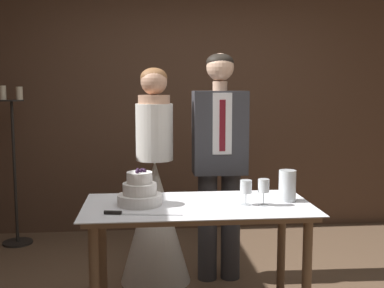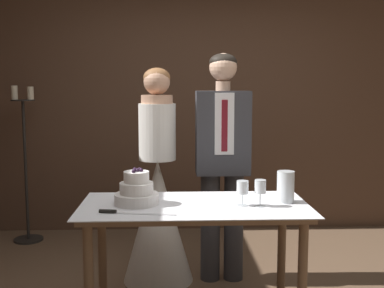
{
  "view_description": "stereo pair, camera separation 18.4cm",
  "coord_description": "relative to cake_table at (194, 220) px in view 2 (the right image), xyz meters",
  "views": [
    {
      "loc": [
        -0.41,
        -2.9,
        1.51
      ],
      "look_at": [
        -0.09,
        0.33,
        1.12
      ],
      "focal_mm": 45.0,
      "sensor_mm": 36.0,
      "label": 1
    },
    {
      "loc": [
        -0.22,
        -2.91,
        1.51
      ],
      "look_at": [
        -0.09,
        0.33,
        1.12
      ],
      "focal_mm": 45.0,
      "sensor_mm": 36.0,
      "label": 2
    }
  ],
  "objects": [
    {
      "name": "wall_back",
      "position": [
        0.09,
        2.16,
        0.66
      ],
      "size": [
        4.55,
        0.12,
        2.69
      ],
      "primitive_type": "cube",
      "color": "#513828",
      "rests_on": "ground_plane"
    },
    {
      "name": "cake_table",
      "position": [
        0.0,
        0.0,
        0.0
      ],
      "size": [
        1.39,
        0.71,
        0.79
      ],
      "color": "#8E6B4C",
      "rests_on": "ground_plane"
    },
    {
      "name": "tiered_cake",
      "position": [
        -0.35,
        0.02,
        0.18
      ],
      "size": [
        0.27,
        0.27,
        0.22
      ],
      "color": "white",
      "rests_on": "cake_table"
    },
    {
      "name": "cake_knife",
      "position": [
        -0.42,
        -0.2,
        0.11
      ],
      "size": [
        0.44,
        0.09,
        0.02
      ],
      "rotation": [
        0.0,
        0.0,
        -0.16
      ],
      "color": "silver",
      "rests_on": "cake_table"
    },
    {
      "name": "wine_glass_near",
      "position": [
        0.29,
        -0.05,
        0.21
      ],
      "size": [
        0.07,
        0.07,
        0.15
      ],
      "color": "silver",
      "rests_on": "cake_table"
    },
    {
      "name": "wine_glass_middle",
      "position": [
        0.39,
        -0.07,
        0.22
      ],
      "size": [
        0.07,
        0.07,
        0.16
      ],
      "color": "silver",
      "rests_on": "cake_table"
    },
    {
      "name": "hurricane_candle",
      "position": [
        0.57,
        0.03,
        0.2
      ],
      "size": [
        0.11,
        0.11,
        0.2
      ],
      "color": "silver",
      "rests_on": "cake_table"
    },
    {
      "name": "bride",
      "position": [
        -0.25,
        0.75,
        -0.09
      ],
      "size": [
        0.54,
        0.54,
        1.64
      ],
      "color": "white",
      "rests_on": "ground_plane"
    },
    {
      "name": "groom",
      "position": [
        0.25,
        0.75,
        0.3
      ],
      "size": [
        0.41,
        0.25,
        1.75
      ],
      "color": "#38383D",
      "rests_on": "ground_plane"
    },
    {
      "name": "candle_stand",
      "position": [
        -1.55,
        1.76,
        0.01
      ],
      "size": [
        0.28,
        0.28,
        1.51
      ],
      "color": "black",
      "rests_on": "ground_plane"
    }
  ]
}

